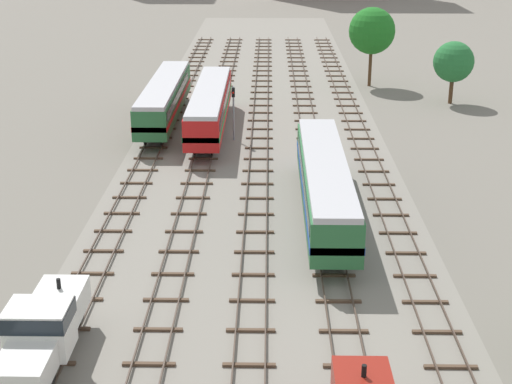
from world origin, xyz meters
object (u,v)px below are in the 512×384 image
object	(u,v)px
shunter_loco_far_left_near	(43,329)
diesel_railcar_left_midfar	(210,105)
diesel_railcar_centre_mid	(325,181)
diesel_railcar_far_left_far	(164,97)
signal_post_nearest	(233,106)

from	to	relation	value
shunter_loco_far_left_near	diesel_railcar_left_midfar	distance (m)	38.65
diesel_railcar_centre_mid	diesel_railcar_far_left_far	size ratio (longest dim) A/B	1.00
shunter_loco_far_left_near	diesel_railcar_left_midfar	size ratio (longest dim) A/B	0.41
shunter_loco_far_left_near	diesel_railcar_far_left_far	size ratio (longest dim) A/B	0.41
diesel_railcar_far_left_far	diesel_railcar_centre_mid	bearing A→B (deg)	-60.03
diesel_railcar_centre_mid	signal_post_nearest	distance (m)	19.26
diesel_railcar_centre_mid	diesel_railcar_left_midfar	distance (m)	22.43
diesel_railcar_centre_mid	signal_post_nearest	xyz separation A→B (m)	(-6.76, 18.03, 0.50)
diesel_railcar_far_left_far	signal_post_nearest	size ratio (longest dim) A/B	4.25
diesel_railcar_left_midfar	signal_post_nearest	world-z (taller)	signal_post_nearest
shunter_loco_far_left_near	signal_post_nearest	world-z (taller)	signal_post_nearest
signal_post_nearest	diesel_railcar_left_midfar	bearing A→B (deg)	131.91
diesel_railcar_centre_mid	diesel_railcar_far_left_far	world-z (taller)	same
diesel_railcar_left_midfar	shunter_loco_far_left_near	bearing A→B (deg)	-96.70
signal_post_nearest	shunter_loco_far_left_near	bearing A→B (deg)	-100.67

